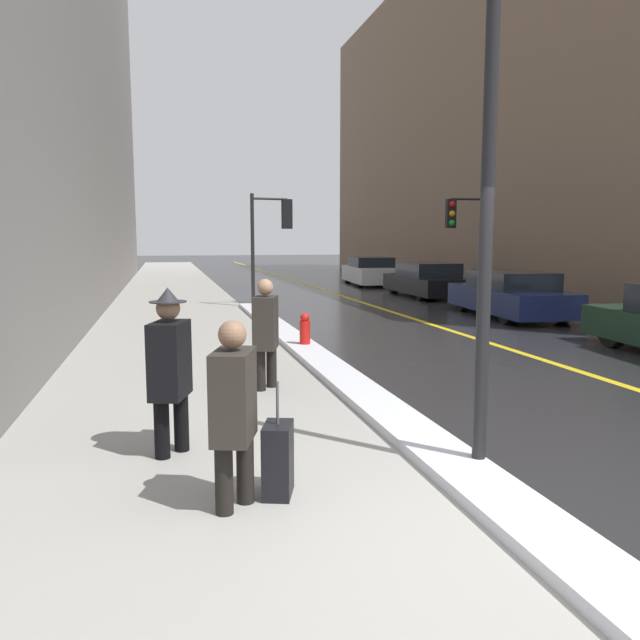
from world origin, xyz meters
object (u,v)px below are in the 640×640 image
object	(u,v)px
rolling_suitcase	(278,460)
parked_car_navy	(510,295)
traffic_light_near	(274,226)
pedestrian_with_shoulder_bag	(266,329)
lamp_post	(489,135)
parked_car_black	(427,280)
fire_hydrant	(305,332)
pedestrian_in_glasses	(234,406)
pedestrian_in_fedora	(170,365)
parked_car_white	(370,272)
traffic_light_far	(463,226)

from	to	relation	value
rolling_suitcase	parked_car_navy	bearing A→B (deg)	159.27
traffic_light_near	pedestrian_with_shoulder_bag	distance (m)	11.03
pedestrian_with_shoulder_bag	parked_car_navy	size ratio (longest dim) A/B	0.33
lamp_post	parked_car_black	xyz separation A→B (m)	(6.58, 16.24, -2.36)
parked_car_black	pedestrian_with_shoulder_bag	bearing A→B (deg)	149.50
traffic_light_near	parked_car_navy	size ratio (longest dim) A/B	0.73
fire_hydrant	parked_car_navy	bearing A→B (deg)	29.68
pedestrian_in_glasses	pedestrian_in_fedora	bearing A→B (deg)	-143.96
parked_car_white	fire_hydrant	world-z (taller)	parked_car_white
traffic_light_near	pedestrian_in_glasses	world-z (taller)	traffic_light_near
parked_car_navy	parked_car_white	bearing A→B (deg)	4.18
lamp_post	pedestrian_with_shoulder_bag	bearing A→B (deg)	111.46
pedestrian_in_fedora	pedestrian_with_shoulder_bag	bearing A→B (deg)	169.66
traffic_light_near	pedestrian_with_shoulder_bag	world-z (taller)	traffic_light_near
traffic_light_far	pedestrian_in_fedora	distance (m)	15.29
pedestrian_in_fedora	rolling_suitcase	xyz separation A→B (m)	(0.81, -1.21, -0.58)
pedestrian_in_glasses	traffic_light_far	bearing A→B (deg)	165.24
parked_car_white	fire_hydrant	distance (m)	17.17
pedestrian_in_glasses	rolling_suitcase	distance (m)	0.65
parked_car_black	parked_car_white	bearing A→B (deg)	2.98
parked_car_white	rolling_suitcase	bearing A→B (deg)	165.05
pedestrian_with_shoulder_bag	pedestrian_in_glasses	bearing A→B (deg)	5.28
parked_car_navy	parked_car_black	xyz separation A→B (m)	(0.30, 6.17, -0.00)
rolling_suitcase	fire_hydrant	world-z (taller)	rolling_suitcase
fire_hydrant	pedestrian_with_shoulder_bag	bearing A→B (deg)	-112.38
lamp_post	parked_car_navy	xyz separation A→B (m)	(6.29, 10.07, -2.35)
traffic_light_far	rolling_suitcase	xyz separation A→B (m)	(-8.30, -13.38, -2.20)
lamp_post	traffic_light_near	bearing A→B (deg)	87.52
traffic_light_near	pedestrian_in_glasses	bearing A→B (deg)	-107.27
lamp_post	pedestrian_in_glasses	world-z (taller)	lamp_post
traffic_light_near	parked_car_white	xyz separation A→B (m)	(5.81, 8.03, -1.88)
parked_car_black	parked_car_white	xyz separation A→B (m)	(-0.16, 6.00, 0.02)
pedestrian_with_shoulder_bag	parked_car_black	xyz separation A→B (m)	(7.95, 12.76, -0.27)
parked_car_navy	parked_car_white	size ratio (longest dim) A/B	1.00
pedestrian_with_shoulder_bag	parked_car_navy	xyz separation A→B (m)	(7.66, 6.58, -0.26)
pedestrian_in_fedora	pedestrian_with_shoulder_bag	xyz separation A→B (m)	(1.29, 2.41, -0.03)
lamp_post	pedestrian_in_fedora	bearing A→B (deg)	158.09
pedestrian_in_fedora	pedestrian_with_shoulder_bag	world-z (taller)	pedestrian_in_fedora
traffic_light_near	pedestrian_with_shoulder_bag	size ratio (longest dim) A/B	2.24
traffic_light_near	pedestrian_in_fedora	world-z (taller)	traffic_light_near
traffic_light_far	parked_car_navy	size ratio (longest dim) A/B	0.74
lamp_post	rolling_suitcase	size ratio (longest dim) A/B	5.16
pedestrian_in_glasses	parked_car_navy	world-z (taller)	pedestrian_in_glasses
lamp_post	parked_car_white	bearing A→B (deg)	73.89
traffic_light_near	fire_hydrant	size ratio (longest dim) A/B	4.92
rolling_suitcase	parked_car_black	bearing A→B (deg)	170.60
parked_car_white	traffic_light_near	bearing A→B (deg)	149.45
parked_car_white	pedestrian_in_glasses	bearing A→B (deg)	164.37
pedestrian_in_glasses	pedestrian_in_fedora	world-z (taller)	pedestrian_in_fedora
parked_car_white	fire_hydrant	xyz separation A→B (m)	(-6.60, -15.85, -0.26)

